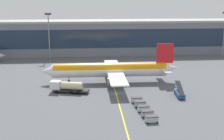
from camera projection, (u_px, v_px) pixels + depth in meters
name	position (u px, v px, depth m)	size (l,w,h in m)	color
ground_plane	(117.00, 94.00, 83.19)	(700.00, 700.00, 0.00)	#515459
apron_lead_in_line	(115.00, 91.00, 85.11)	(0.30, 80.00, 0.01)	yellow
terminal_building	(88.00, 37.00, 144.04)	(162.14, 17.91, 16.10)	slate
main_airliner	(111.00, 70.00, 93.58)	(43.31, 34.13, 12.22)	white
fuel_tanker	(67.00, 87.00, 83.62)	(11.08, 5.15, 3.25)	#232326
belt_loader	(180.00, 93.00, 80.58)	(2.48, 6.99, 3.49)	#285B9E
baggage_cart_0	(152.00, 119.00, 63.34)	(2.75, 1.78, 1.48)	#B2B7BC
baggage_cart_1	(147.00, 113.00, 66.41)	(2.75, 1.78, 1.48)	gray
baggage_cart_2	(144.00, 108.00, 69.49)	(2.75, 1.78, 1.48)	#B2B7BC
baggage_cart_3	(140.00, 104.00, 72.56)	(2.75, 1.78, 1.48)	gray
baggage_cart_4	(137.00, 100.00, 75.64)	(2.75, 1.78, 1.48)	#B2B7BC
apron_light_mast_0	(49.00, 32.00, 129.94)	(2.80, 0.50, 20.06)	gray
apron_light_mast_1	(224.00, 30.00, 137.41)	(2.80, 0.50, 20.29)	gray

